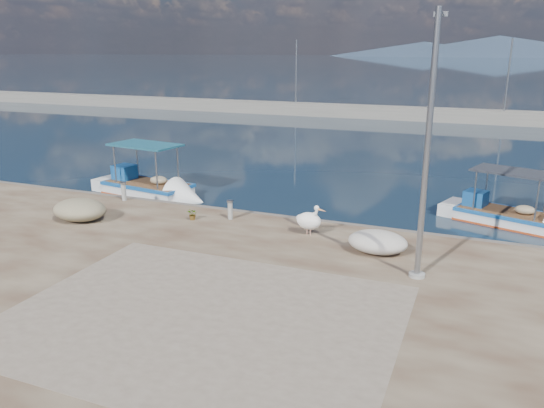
{
  "coord_description": "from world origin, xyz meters",
  "views": [
    {
      "loc": [
        6.7,
        -12.72,
        6.49
      ],
      "look_at": [
        0.0,
        3.8,
        1.3
      ],
      "focal_mm": 35.0,
      "sensor_mm": 36.0,
      "label": 1
    }
  ],
  "objects": [
    {
      "name": "bollard_far",
      "position": [
        -6.9,
        4.54,
        0.92
      ],
      "size": [
        0.26,
        0.26,
        0.78
      ],
      "color": "gray",
      "rests_on": "quay"
    },
    {
      "name": "quay_patch",
      "position": [
        1.0,
        -3.0,
        0.5
      ],
      "size": [
        9.0,
        7.0,
        0.01
      ],
      "primitive_type": "cube",
      "color": "gray",
      "rests_on": "quay"
    },
    {
      "name": "lamp_post",
      "position": [
        5.34,
        1.25,
        3.8
      ],
      "size": [
        0.44,
        0.96,
        7.0
      ],
      "color": "gray",
      "rests_on": "quay"
    },
    {
      "name": "bollard_near",
      "position": [
        -1.71,
        3.93,
        0.89
      ],
      "size": [
        0.24,
        0.24,
        0.72
      ],
      "color": "gray",
      "rests_on": "quay"
    },
    {
      "name": "breakwater",
      "position": [
        -0.0,
        40.0,
        0.6
      ],
      "size": [
        120.0,
        2.2,
        7.5
      ],
      "color": "gray",
      "rests_on": "ground"
    },
    {
      "name": "boat_left",
      "position": [
        -7.71,
        7.27,
        0.22
      ],
      "size": [
        5.98,
        2.71,
        2.77
      ],
      "rotation": [
        0.0,
        0.0,
        -0.15
      ],
      "color": "white",
      "rests_on": "ground"
    },
    {
      "name": "potted_plant",
      "position": [
        -2.94,
        3.33,
        0.71
      ],
      "size": [
        0.47,
        0.44,
        0.43
      ],
      "primitive_type": "imported",
      "rotation": [
        0.0,
        0.0,
        -0.33
      ],
      "color": "#33722D",
      "rests_on": "quay"
    },
    {
      "name": "net_pile_d",
      "position": [
        3.97,
        2.63,
        0.84
      ],
      "size": [
        1.82,
        1.36,
        0.68
      ],
      "primitive_type": "ellipsoid",
      "color": "silver",
      "rests_on": "quay"
    },
    {
      "name": "net_pile_b",
      "position": [
        -6.75,
        1.77,
        0.89
      ],
      "size": [
        2.02,
        1.57,
        0.79
      ],
      "primitive_type": "ellipsoid",
      "color": "tan",
      "rests_on": "quay"
    },
    {
      "name": "pelican",
      "position": [
        1.52,
        3.38,
        1.01
      ],
      "size": [
        1.14,
        0.72,
        1.08
      ],
      "rotation": [
        0.0,
        0.0,
        -0.29
      ],
      "color": "tan",
      "rests_on": "quay"
    },
    {
      "name": "mountains",
      "position": [
        4.39,
        650.0,
        9.51
      ],
      "size": [
        370.0,
        280.0,
        22.0
      ],
      "color": "#28384C",
      "rests_on": "ground"
    },
    {
      "name": "quay",
      "position": [
        0.0,
        -6.0,
        0.25
      ],
      "size": [
        44.0,
        22.0,
        0.5
      ],
      "primitive_type": "cube",
      "color": "#442B1D",
      "rests_on": "ground"
    },
    {
      "name": "ground",
      "position": [
        0.0,
        0.0,
        0.0
      ],
      "size": [
        1400.0,
        1400.0,
        0.0
      ],
      "primitive_type": "plane",
      "color": "#162635",
      "rests_on": "ground"
    },
    {
      "name": "boat_right",
      "position": [
        7.75,
        8.85,
        0.19
      ],
      "size": [
        5.37,
        3.21,
        2.46
      ],
      "rotation": [
        0.0,
        0.0,
        -0.32
      ],
      "color": "white",
      "rests_on": "ground"
    }
  ]
}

